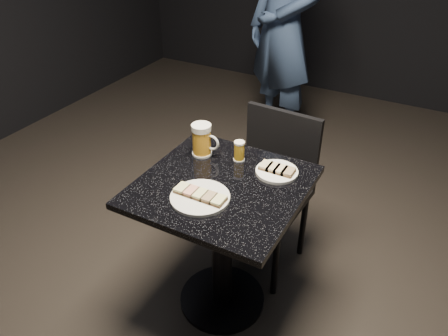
% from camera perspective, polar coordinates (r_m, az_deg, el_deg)
% --- Properties ---
extents(floor, '(6.00, 6.00, 0.00)m').
position_cam_1_polar(floor, '(2.41, -0.24, -16.80)').
color(floor, black).
rests_on(floor, ground).
extents(plate_large, '(0.25, 0.25, 0.01)m').
position_cam_1_polar(plate_large, '(1.81, -3.14, -3.86)').
color(plate_large, silver).
rests_on(plate_large, table).
extents(plate_small, '(0.19, 0.19, 0.01)m').
position_cam_1_polar(plate_small, '(1.98, 6.91, -0.48)').
color(plate_small, white).
rests_on(plate_small, table).
extents(patron, '(0.80, 0.71, 1.84)m').
position_cam_1_polar(patron, '(3.49, 7.73, 17.55)').
color(patron, navy).
rests_on(patron, floor).
extents(table, '(0.70, 0.70, 0.75)m').
position_cam_1_polar(table, '(2.05, -0.27, -7.61)').
color(table, black).
rests_on(table, floor).
extents(beer_mug, '(0.14, 0.10, 0.16)m').
position_cam_1_polar(beer_mug, '(2.07, -2.86, 3.70)').
color(beer_mug, silver).
rests_on(beer_mug, table).
extents(beer_tumbler, '(0.05, 0.05, 0.10)m').
position_cam_1_polar(beer_tumbler, '(2.04, 2.00, 2.23)').
color(beer_tumbler, silver).
rests_on(beer_tumbler, table).
extents(chair, '(0.44, 0.44, 0.88)m').
position_cam_1_polar(chair, '(2.34, 6.01, -2.01)').
color(chair, black).
rests_on(chair, floor).
extents(canapes_on_plate_large, '(0.22, 0.07, 0.02)m').
position_cam_1_polar(canapes_on_plate_large, '(1.80, -3.16, -3.45)').
color(canapes_on_plate_large, '#4C3521').
rests_on(canapes_on_plate_large, plate_large).
extents(canapes_on_plate_small, '(0.16, 0.07, 0.02)m').
position_cam_1_polar(canapes_on_plate_small, '(1.97, 6.94, -0.08)').
color(canapes_on_plate_small, '#4C3521').
rests_on(canapes_on_plate_small, plate_small).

